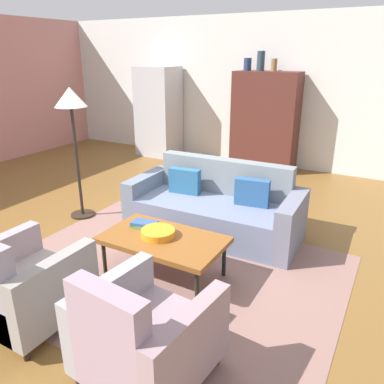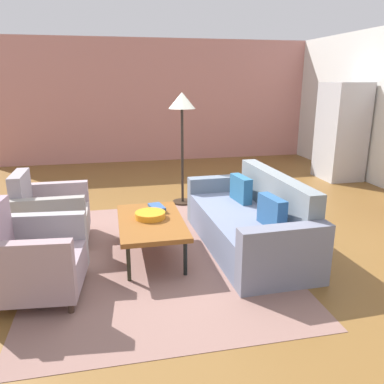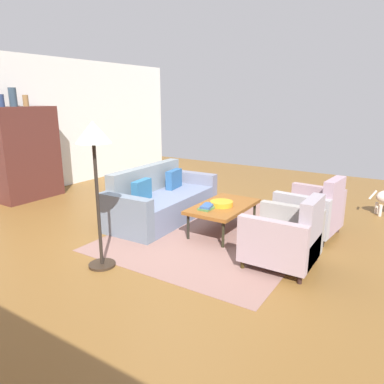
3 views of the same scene
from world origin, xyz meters
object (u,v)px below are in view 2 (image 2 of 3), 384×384
at_px(armchair_right, 28,260).
at_px(refrigerator, 341,132).
at_px(couch, 253,223).
at_px(fruit_bowl, 150,215).
at_px(armchair_left, 48,216).
at_px(coffee_table, 151,223).
at_px(book_stack, 157,208).
at_px(floor_lamp, 182,111).

xyz_separation_m(armchair_right, refrigerator, (-3.34, 5.17, 0.58)).
height_order(couch, armchair_right, armchair_right).
height_order(couch, fruit_bowl, couch).
bearing_deg(armchair_right, armchair_left, -174.55).
relative_size(couch, refrigerator, 1.15).
xyz_separation_m(couch, fruit_bowl, (-0.06, -1.19, 0.17)).
bearing_deg(armchair_left, couch, 75.72).
distance_m(coffee_table, refrigerator, 4.89).
bearing_deg(couch, book_stack, 72.94).
distance_m(couch, fruit_bowl, 1.20).
xyz_separation_m(book_stack, refrigerator, (-2.45, 3.90, 0.48)).
distance_m(armchair_left, fruit_bowl, 1.29).
relative_size(coffee_table, refrigerator, 0.65).
bearing_deg(refrigerator, armchair_right, -57.12).
bearing_deg(couch, armchair_left, 73.92).
bearing_deg(refrigerator, coffee_table, -55.54).
relative_size(couch, armchair_left, 2.42).
bearing_deg(floor_lamp, fruit_bowl, -21.69).
relative_size(book_stack, floor_lamp, 0.17).
relative_size(fruit_bowl, book_stack, 1.18).
height_order(coffee_table, floor_lamp, floor_lamp).
height_order(fruit_bowl, floor_lamp, floor_lamp).
bearing_deg(floor_lamp, couch, 15.41).
relative_size(armchair_left, floor_lamp, 0.51).
height_order(coffee_table, refrigerator, refrigerator).
bearing_deg(armchair_right, book_stack, 130.53).
bearing_deg(armchair_left, refrigerator, 112.53).
distance_m(armchair_right, refrigerator, 6.19).
xyz_separation_m(book_stack, floor_lamp, (-1.50, 0.59, 0.99)).
bearing_deg(refrigerator, floor_lamp, -74.00).
height_order(book_stack, floor_lamp, floor_lamp).
xyz_separation_m(couch, coffee_table, (0.00, -1.19, 0.10)).
distance_m(armchair_left, refrigerator, 5.63).
height_order(armchair_right, fruit_bowl, armchair_right).
relative_size(couch, armchair_right, 2.42).
bearing_deg(coffee_table, refrigerator, 124.46).
bearing_deg(floor_lamp, refrigerator, 106.00).
height_order(couch, coffee_table, couch).
distance_m(armchair_right, floor_lamp, 3.22).
relative_size(refrigerator, floor_lamp, 1.08).
distance_m(book_stack, floor_lamp, 1.89).
bearing_deg(refrigerator, couch, -45.76).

